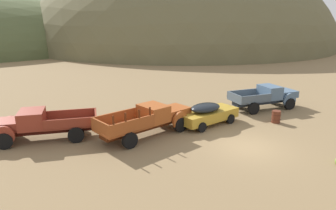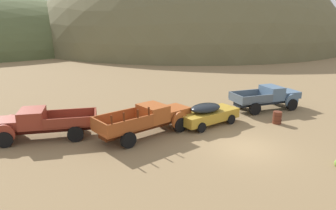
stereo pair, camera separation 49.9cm
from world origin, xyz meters
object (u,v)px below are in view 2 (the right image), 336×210
car_mustard (210,113)px  oil_drum_by_truck (277,118)px  truck_rust_red (35,124)px  truck_oxide_orange (151,119)px  truck_chalk_blue (270,97)px

car_mustard → oil_drum_by_truck: bearing=-34.5°
truck_rust_red → truck_oxide_orange: truck_oxide_orange is taller
car_mustard → truck_oxide_orange: bearing=167.1°
truck_chalk_blue → truck_oxide_orange: bearing=-169.3°
truck_rust_red → car_mustard: truck_rust_red is taller
car_mustard → oil_drum_by_truck: (4.38, -2.05, -0.38)m
truck_rust_red → oil_drum_by_truck: size_ratio=7.65×
oil_drum_by_truck → truck_chalk_blue: bearing=52.6°
truck_rust_red → truck_oxide_orange: 7.19m
truck_rust_red → truck_chalk_blue: same height
truck_rust_red → oil_drum_by_truck: bearing=177.4°
car_mustard → oil_drum_by_truck: car_mustard is taller
oil_drum_by_truck → truck_rust_red: bearing=163.0°
truck_oxide_orange → car_mustard: (4.34, -0.26, -0.19)m
truck_oxide_orange → truck_chalk_blue: truck_oxide_orange is taller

